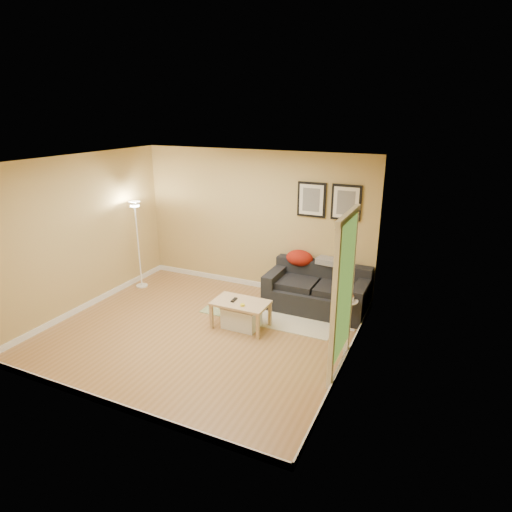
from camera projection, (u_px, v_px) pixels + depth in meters
name	position (u px, v px, depth m)	size (l,w,h in m)	color
floor	(201.00, 331.00, 6.70)	(4.50, 4.50, 0.00)	#A27445
ceiling	(193.00, 161.00, 5.87)	(4.50, 4.50, 0.00)	white
wall_back	(255.00, 221.00, 8.01)	(4.50, 4.50, 0.00)	tan
wall_front	(96.00, 305.00, 4.57)	(4.50, 4.50, 0.00)	tan
wall_left	(82.00, 234.00, 7.18)	(4.00, 4.00, 0.00)	tan
wall_right	(351.00, 275.00, 5.39)	(4.00, 4.00, 0.00)	tan
baseboard_back	(255.00, 284.00, 8.40)	(4.50, 0.02, 0.10)	white
baseboard_front	(110.00, 403.00, 4.98)	(4.50, 0.02, 0.10)	white
baseboard_left	(91.00, 303.00, 7.58)	(0.02, 4.00, 0.10)	white
baseboard_right	(344.00, 362.00, 5.80)	(0.02, 4.00, 0.10)	white
sofa	(317.00, 288.00, 7.35)	(1.70, 0.90, 0.75)	black
red_throw	(300.00, 258.00, 7.65)	(0.48, 0.36, 0.28)	#98240E
plaid_throw	(329.00, 261.00, 7.46)	(0.42, 0.26, 0.10)	tan
framed_print_left	(312.00, 200.00, 7.40)	(0.50, 0.04, 0.60)	black
framed_print_right	(346.00, 203.00, 7.16)	(0.50, 0.04, 0.60)	black
area_rug	(297.00, 321.00, 7.02)	(1.25, 0.85, 0.01)	beige
green_runner	(224.00, 310.00, 7.41)	(0.70, 0.50, 0.01)	#668C4C
coffee_table	(241.00, 314.00, 6.77)	(0.86, 0.53, 0.43)	tan
remote_control	(234.00, 300.00, 6.75)	(0.05, 0.16, 0.02)	black
tape_roll	(242.00, 305.00, 6.56)	(0.07, 0.07, 0.03)	yellow
storage_bin	(242.00, 317.00, 6.79)	(0.57, 0.41, 0.35)	white
side_table	(346.00, 315.00, 6.69)	(0.33, 0.33, 0.50)	white
book_stack	(348.00, 298.00, 6.60)	(0.16, 0.21, 0.07)	#2F4C8F
floor_lamp	(138.00, 247.00, 8.16)	(0.22, 0.22, 1.68)	white
doorway	(343.00, 299.00, 5.37)	(0.12, 1.01, 2.13)	white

